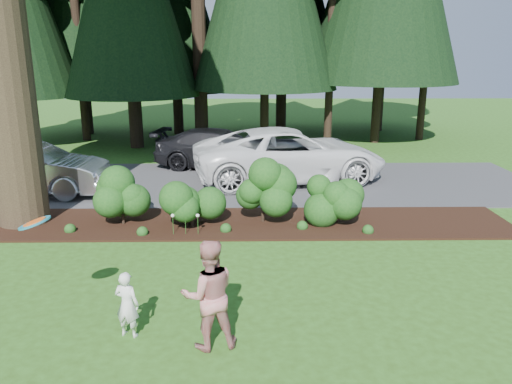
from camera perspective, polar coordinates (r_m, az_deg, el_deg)
The scene contains 11 objects.
ground at distance 10.05m, azimuth -7.94°, elevation -9.82°, with size 80.00×80.00×0.00m, color #2D4F16.
mulch_bed at distance 13.04m, azimuth -6.26°, elevation -3.58°, with size 16.00×2.50×0.05m, color black.
driveway at distance 17.10m, azimuth -4.99°, elevation 1.08°, with size 22.00×6.00×0.03m, color #38383A.
shrub_row at distance 12.64m, azimuth -2.94°, elevation -0.39°, with size 6.53×1.60×1.61m.
lily_cluster at distance 12.12m, azimuth -8.10°, elevation -2.79°, with size 0.69×0.09×0.57m.
car_silver_wagon at distance 16.89m, azimuth -24.69°, elevation 2.39°, with size 1.72×4.92×1.62m, color #B8B8BD.
car_white_suv at distance 17.11m, azimuth 3.86°, elevation 4.29°, with size 3.01×6.53×1.81m, color white.
car_dark_suv at distance 19.17m, azimuth -4.06°, elevation 4.97°, with size 2.05×5.03×1.46m, color black.
child at distance 8.15m, azimuth -14.53°, elevation -12.34°, with size 0.39×0.26×1.08m, color white.
adult at distance 7.54m, azimuth -5.42°, elevation -11.60°, with size 0.83×0.65×1.71m, color #B0171E.
frisbee at distance 8.16m, azimuth -23.98°, elevation -3.21°, with size 0.47×0.49×0.19m.
Camera 1 is at (1.23, -9.01, 4.30)m, focal length 35.00 mm.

